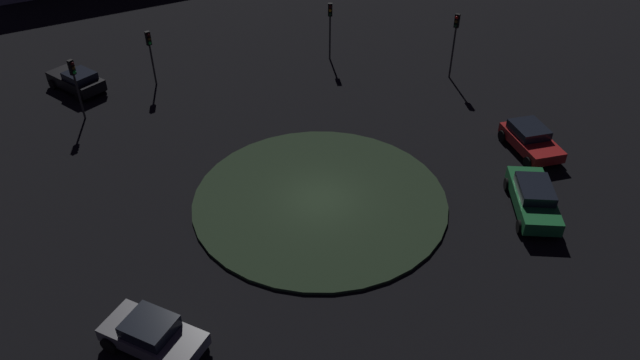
# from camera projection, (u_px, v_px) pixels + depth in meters

# --- Properties ---
(ground_plane) EXTENTS (120.11, 120.11, 0.00)m
(ground_plane) POSITION_uv_depth(u_px,v_px,m) (320.00, 201.00, 29.98)
(ground_plane) COLOR black
(roundabout_island) EXTENTS (12.66, 12.66, 0.15)m
(roundabout_island) POSITION_uv_depth(u_px,v_px,m) (320.00, 200.00, 29.93)
(roundabout_island) COLOR #263823
(roundabout_island) RESTS_ON ground_plane
(car_green) EXTENTS (4.92, 3.53, 1.47)m
(car_green) POSITION_uv_depth(u_px,v_px,m) (533.00, 198.00, 28.95)
(car_green) COLOR #1E7238
(car_green) RESTS_ON ground_plane
(car_red) EXTENTS (4.10, 4.04, 1.41)m
(car_red) POSITION_uv_depth(u_px,v_px,m) (531.00, 139.00, 33.19)
(car_red) COLOR red
(car_red) RESTS_ON ground_plane
(car_grey) EXTENTS (2.17, 4.03, 1.43)m
(car_grey) POSITION_uv_depth(u_px,v_px,m) (153.00, 334.00, 22.34)
(car_grey) COLOR slate
(car_grey) RESTS_ON ground_plane
(car_black) EXTENTS (2.49, 4.29, 1.44)m
(car_black) POSITION_uv_depth(u_px,v_px,m) (77.00, 80.00, 38.88)
(car_black) COLOR black
(car_black) RESTS_ON ground_plane
(traffic_light_west) EXTENTS (0.37, 0.32, 4.45)m
(traffic_light_west) POSITION_uv_depth(u_px,v_px,m) (455.00, 33.00, 38.96)
(traffic_light_west) COLOR #2D2D2D
(traffic_light_west) RESTS_ON ground_plane
(traffic_light_south) EXTENTS (0.30, 0.36, 3.83)m
(traffic_light_south) POSITION_uv_depth(u_px,v_px,m) (75.00, 78.00, 34.82)
(traffic_light_south) COLOR #2D2D2D
(traffic_light_south) RESTS_ON ground_plane
(traffic_light_south_near) EXTENTS (0.36, 0.39, 3.71)m
(traffic_light_south_near) POSITION_uv_depth(u_px,v_px,m) (150.00, 47.00, 38.43)
(traffic_light_south_near) COLOR #2D2D2D
(traffic_light_south_near) RESTS_ON ground_plane
(traffic_light_southwest) EXTENTS (0.40, 0.37, 4.08)m
(traffic_light_southwest) POSITION_uv_depth(u_px,v_px,m) (330.00, 20.00, 41.48)
(traffic_light_southwest) COLOR #2D2D2D
(traffic_light_southwest) RESTS_ON ground_plane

